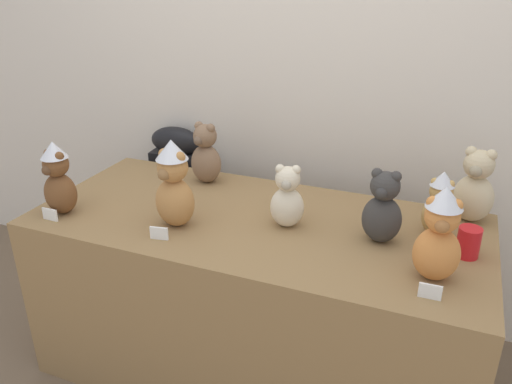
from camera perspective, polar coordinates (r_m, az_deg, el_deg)
The scene contains 15 objects.
wall_back at distance 2.49m, azimuth 5.85°, elevation 14.65°, with size 7.00×0.08×2.60m, color silver.
display_table at distance 2.26m, azimuth 0.00°, elevation -11.66°, with size 1.81×0.81×0.76m, color olive.
instrument_case at distance 2.90m, azimuth -8.47°, elevation -1.46°, with size 0.29×0.14×0.92m.
teddy_bear_cream at distance 1.97m, azimuth 3.51°, elevation -0.70°, with size 0.15×0.13×0.26m.
teddy_bear_caramel at distance 1.97m, azimuth -9.17°, elevation 0.81°, with size 0.18×0.16×0.35m.
teddy_bear_ginger at distance 1.72m, azimuth 19.78°, elevation -4.56°, with size 0.16×0.14×0.33m.
teddy_bear_honey at distance 2.02m, azimuth 19.78°, elevation -1.30°, with size 0.12×0.11×0.26m.
teddy_bear_mocha at distance 2.38m, azimuth -5.64°, elevation 4.14°, with size 0.17×0.15×0.29m.
teddy_bear_charcoal at distance 1.90m, azimuth 13.96°, elevation -1.83°, with size 0.15×0.13×0.28m.
teddy_bear_chestnut at distance 2.21m, azimuth -21.22°, elevation 1.37°, with size 0.15×0.13×0.31m.
teddy_bear_sand at distance 2.17m, azimuth 23.23°, elevation 0.45°, with size 0.18×0.16×0.31m.
party_cup_red at distance 1.94m, azimuth 22.64°, elevation -5.20°, with size 0.08×0.08×0.11m, color red.
name_card_front_left at distance 1.68m, azimuth 18.86°, elevation -10.47°, with size 0.07×0.01×0.05m, color white.
name_card_front_middle at distance 2.21m, azimuth -22.01°, elevation -2.34°, with size 0.07×0.01×0.05m, color white.
name_card_front_right at distance 1.94m, azimuth -10.77°, elevation -4.55°, with size 0.07×0.01×0.05m, color white.
Camera 1 is at (0.69, -1.45, 1.71)m, focal length 35.83 mm.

